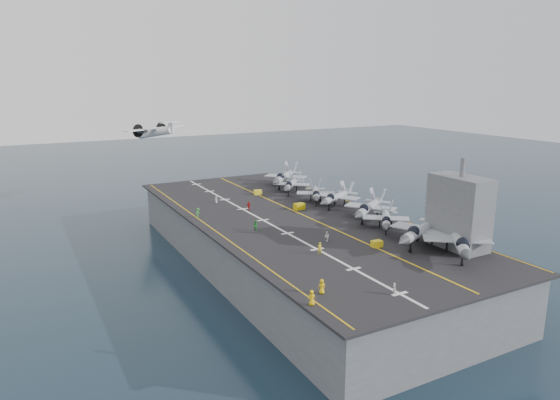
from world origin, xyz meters
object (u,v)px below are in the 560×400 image
island_superstructure (460,203)px  transport_plane (155,133)px  fighter_jet_0 (458,239)px  tow_cart_a (377,244)px

island_superstructure → transport_plane: bearing=105.3°
fighter_jet_0 → transport_plane: size_ratio=0.73×
island_superstructure → fighter_jet_0: bearing=-135.5°
tow_cart_a → fighter_jet_0: bearing=-48.3°
fighter_jet_0 → tow_cart_a: fighter_jet_0 is taller
tow_cart_a → transport_plane: bearing=99.1°
island_superstructure → transport_plane: size_ratio=0.58×
island_superstructure → tow_cart_a: (-11.56, 6.35, -6.96)m
island_superstructure → tow_cart_a: island_superstructure is taller
fighter_jet_0 → tow_cart_a: 12.84m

